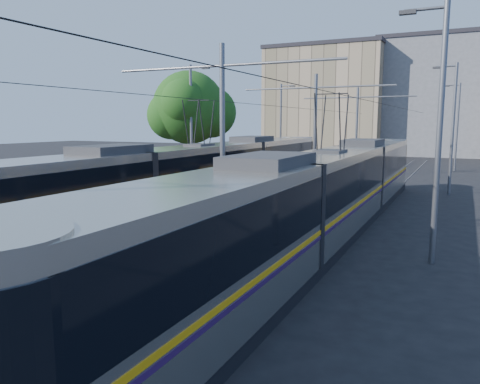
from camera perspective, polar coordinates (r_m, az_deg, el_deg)
The scene contains 13 objects.
ground at distance 12.05m, azimuth -20.59°, elevation -13.66°, with size 160.00×160.00×0.00m, color black.
platform at distance 26.31m, azimuth 7.06°, elevation -0.97°, with size 4.00×50.00×0.30m, color gray.
tactile_strip_left at distance 26.77m, azimuth 4.13°, elevation -0.43°, with size 0.70×50.00×0.01m, color gray.
tactile_strip_right at distance 25.86m, azimuth 10.11°, elevation -0.85°, with size 0.70×50.00×0.01m, color gray.
rails at distance 26.33m, azimuth 7.06°, elevation -1.26°, with size 8.71×70.00×0.03m.
tram_left at distance 23.38m, azimuth -4.95°, elevation 1.73°, with size 2.43×32.00×5.50m.
tram_right at distance 18.42m, azimuth 10.84°, elevation 0.28°, with size 2.43×31.30×5.50m.
catenary at distance 23.27m, azimuth 5.00°, elevation 8.66°, with size 9.20×70.00×7.00m.
street_lamps at distance 29.78m, azimuth 9.69°, elevation 7.86°, with size 15.18×38.22×8.00m.
shelter at distance 23.25m, azimuth 5.85°, elevation 0.94°, with size 0.65×0.99×2.11m.
tree at distance 32.36m, azimuth -5.55°, elevation 10.03°, with size 5.44×5.03×7.90m.
building_left at distance 70.10m, azimuth 10.73°, elevation 10.86°, with size 16.32×12.24×15.08m.
building_centre at distance 71.74m, azimuth 24.25°, elevation 10.48°, with size 18.36×14.28×15.75m.
Camera 1 is at (8.22, -7.62, 4.43)m, focal length 35.00 mm.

